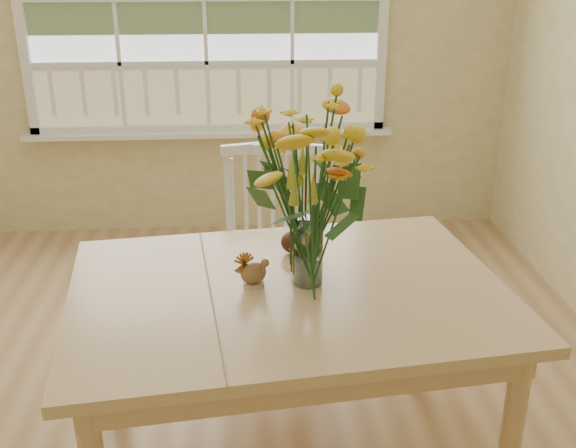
{
  "coord_description": "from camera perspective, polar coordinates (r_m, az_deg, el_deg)",
  "views": [
    {
      "loc": [
        0.22,
        -2.19,
        1.83
      ],
      "look_at": [
        0.36,
        -0.16,
        1.0
      ],
      "focal_mm": 42.0,
      "sensor_mm": 36.0,
      "label": 1
    }
  ],
  "objects": [
    {
      "name": "windsor_chair",
      "position": [
        3.12,
        -1.26,
        -1.85
      ],
      "size": [
        0.48,
        0.46,
        0.99
      ],
      "rotation": [
        0.0,
        0.0,
        -0.04
      ],
      "color": "white",
      "rests_on": "floor"
    },
    {
      "name": "floor",
      "position": [
        2.87,
        -7.83,
        -17.76
      ],
      "size": [
        4.0,
        4.5,
        0.01
      ],
      "primitive_type": "cube",
      "color": "#AD7F53",
      "rests_on": "ground"
    },
    {
      "name": "turkey_figurine",
      "position": [
        2.27,
        -2.94,
        -4.17
      ],
      "size": [
        0.11,
        0.1,
        0.11
      ],
      "rotation": [
        0.0,
        0.0,
        0.39
      ],
      "color": "#CCB78C",
      "rests_on": "dining_table"
    },
    {
      "name": "dining_table",
      "position": [
        2.32,
        0.03,
        -7.34
      ],
      "size": [
        1.57,
        1.2,
        0.78
      ],
      "rotation": [
        0.0,
        0.0,
        0.12
      ],
      "color": "tan",
      "rests_on": "floor"
    },
    {
      "name": "window",
      "position": [
        4.42,
        -7.14,
        18.29
      ],
      "size": [
        2.42,
        0.12,
        1.74
      ],
      "color": "silver",
      "rests_on": "wall_back"
    },
    {
      "name": "dark_gourd",
      "position": [
        2.5,
        0.41,
        -1.62
      ],
      "size": [
        0.13,
        0.09,
        0.08
      ],
      "color": "#38160F",
      "rests_on": "dining_table"
    },
    {
      "name": "wall_back",
      "position": [
        4.47,
        -7.0,
        16.0
      ],
      "size": [
        4.0,
        0.02,
        2.7
      ],
      "primitive_type": "cube",
      "color": "tan",
      "rests_on": "floor"
    },
    {
      "name": "flower_vase",
      "position": [
        2.17,
        1.76,
        3.07
      ],
      "size": [
        0.48,
        0.48,
        0.57
      ],
      "color": "white",
      "rests_on": "dining_table"
    },
    {
      "name": "pumpkin",
      "position": [
        2.37,
        1.5,
        -3.03
      ],
      "size": [
        0.11,
        0.11,
        0.08
      ],
      "primitive_type": "ellipsoid",
      "color": "#C06516",
      "rests_on": "dining_table"
    }
  ]
}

